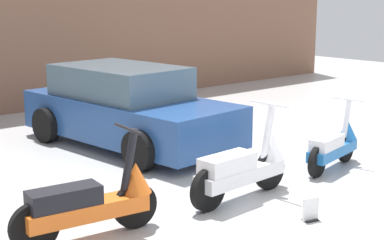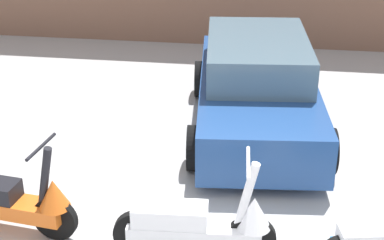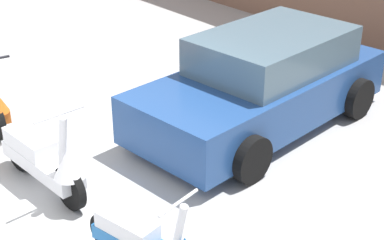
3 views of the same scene
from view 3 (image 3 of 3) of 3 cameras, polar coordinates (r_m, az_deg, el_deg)
name	(u,v)px [view 3 (image 3 of 3)]	position (r m, az deg, el deg)	size (l,w,h in m)	color
scooter_front_right	(45,159)	(6.70, -14.08, -3.72)	(1.61, 0.58, 1.12)	black
car_rear_left	(263,83)	(7.93, 6.92, 3.60)	(2.09, 3.90, 1.28)	navy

